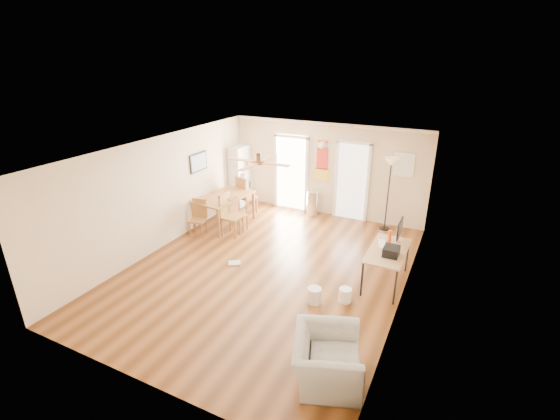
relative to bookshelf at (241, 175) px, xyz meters
The scene contains 30 objects.
floor 4.13m from the bookshelf, 50.80° to the right, with size 7.00×7.00×0.00m, color brown.
ceiling 4.38m from the bookshelf, 50.80° to the right, with size 5.50×7.00×0.00m, color silver, non-canonical shape.
wall_back 2.61m from the bookshelf, ahead, with size 5.50×0.04×2.60m, color beige, non-canonical shape.
wall_front 7.11m from the bookshelf, 68.95° to the right, with size 5.50×0.04×2.60m, color beige, non-canonical shape.
wall_left 3.16m from the bookshelf, 93.64° to the right, with size 0.04×7.00×2.60m, color beige, non-canonical shape.
wall_right 6.17m from the bookshelf, 30.54° to the right, with size 0.04×7.00×2.60m, color beige, non-canonical shape.
crown_molding 4.37m from the bookshelf, 50.80° to the right, with size 5.50×7.00×0.08m, color white, non-canonical shape.
kitchen_doorway 1.55m from the bookshelf, 13.40° to the left, with size 0.90×0.10×2.10m, color white, non-canonical shape.
bathroom_doorway 3.32m from the bookshelf, ahead, with size 0.80×0.10×2.10m, color white, non-canonical shape.
wall_decal 2.54m from the bookshelf, ahead, with size 0.46×0.03×1.10m, color red.
ac_grille 4.68m from the bookshelf, ahead, with size 0.50×0.04×0.60m, color white.
framed_poster 1.91m from the bookshelf, 95.75° to the right, with size 0.04×0.66×0.48m, color black.
ceiling_fan 4.54m from the bookshelf, 53.34° to the right, with size 1.24×1.24×0.20m, color #593819, non-canonical shape.
bookshelf is the anchor object (origin of this frame).
dining_table 1.64m from the bookshelf, 75.17° to the right, with size 0.96×1.60×0.80m, color olive, non-canonical shape.
dining_chair_right_a 2.00m from the bookshelf, 60.75° to the right, with size 0.37×0.37×0.90m, color #945D2F, non-canonical shape.
dining_chair_right_b 2.24m from the bookshelf, 64.52° to the right, with size 0.44×0.44×1.08m, color olive, non-canonical shape.
dining_chair_near 2.45m from the bookshelf, 85.35° to the right, with size 0.38×0.38×0.92m, color brown, non-canonical shape.
dining_chair_far 0.83m from the bookshelf, 46.32° to the right, with size 0.45×0.45×1.09m, color #A15F34, non-canonical shape.
trash_can 2.35m from the bookshelf, ahead, with size 0.33×0.33×0.71m, color silver.
torchiere_lamp 4.34m from the bookshelf, ahead, with size 0.36×0.36×1.90m, color black, non-canonical shape.
computer_desk 5.56m from the bookshelf, 27.53° to the right, with size 0.69×1.39×0.74m, color tan, non-canonical shape.
imac 5.45m from the bookshelf, 22.88° to the right, with size 0.07×0.51×0.48m, color black, non-canonical shape.
keyboard 5.31m from the bookshelf, 26.38° to the right, with size 0.13×0.40×0.01m, color silver.
printer 5.71m from the bookshelf, 28.81° to the right, with size 0.29×0.33×0.17m, color black.
orange_bottle 5.32m from the bookshelf, 24.23° to the right, with size 0.08×0.08×0.25m, color #E04813.
wastebasket_a 5.48m from the bookshelf, 44.39° to the right, with size 0.26×0.26×0.30m, color silver.
wastebasket_b 5.67m from the bookshelf, 38.77° to the right, with size 0.23×0.23×0.27m, color white.
floor_cloth 3.82m from the bookshelf, 61.12° to the right, with size 0.26×0.20×0.04m, color #A5A5A0.
armchair 7.20m from the bookshelf, 49.07° to the right, with size 1.06×0.92×0.69m, color #AAABA6.
Camera 1 is at (3.44, -6.40, 4.30)m, focal length 25.03 mm.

